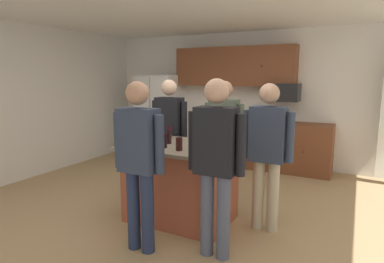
{
  "coord_description": "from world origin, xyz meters",
  "views": [
    {
      "loc": [
        1.84,
        -3.57,
        1.75
      ],
      "look_at": [
        -0.02,
        0.05,
        1.05
      ],
      "focal_mm": 30.53,
      "sensor_mm": 36.0,
      "label": 1
    }
  ],
  "objects_px": {
    "person_guest_left": "(267,148)",
    "mug_ceramic_white": "(212,145)",
    "person_host_foreground": "(139,156)",
    "mug_blue_stoneware": "(148,140)",
    "refrigerator": "(160,116)",
    "microwave_over_range": "(283,92)",
    "glass_stout_tall": "(160,140)",
    "glass_pilsner": "(179,144)",
    "glass_short_whisky": "(169,137)",
    "kitchen_island": "(181,182)",
    "person_elder_center": "(170,129)",
    "person_guest_right": "(216,157)",
    "tumbler_amber": "(169,132)",
    "person_guest_by_door": "(224,133)",
    "glass_dark_ale": "(164,141)"
  },
  "relations": [
    {
      "from": "glass_pilsner",
      "to": "glass_short_whisky",
      "type": "bearing_deg",
      "value": 137.43
    },
    {
      "from": "mug_blue_stoneware",
      "to": "person_guest_by_door",
      "type": "bearing_deg",
      "value": 58.19
    },
    {
      "from": "mug_ceramic_white",
      "to": "mug_blue_stoneware",
      "type": "bearing_deg",
      "value": -171.34
    },
    {
      "from": "person_guest_left",
      "to": "glass_pilsner",
      "type": "xyz_separation_m",
      "value": [
        -0.86,
        -0.46,
        0.04
      ]
    },
    {
      "from": "person_elder_center",
      "to": "person_guest_right",
      "type": "bearing_deg",
      "value": 5.41
    },
    {
      "from": "person_host_foreground",
      "to": "glass_stout_tall",
      "type": "height_order",
      "value": "person_host_foreground"
    },
    {
      "from": "person_guest_by_door",
      "to": "person_host_foreground",
      "type": "bearing_deg",
      "value": 8.0
    },
    {
      "from": "glass_dark_ale",
      "to": "tumbler_amber",
      "type": "bearing_deg",
      "value": 115.28
    },
    {
      "from": "refrigerator",
      "to": "person_guest_right",
      "type": "distance_m",
      "value": 4.2
    },
    {
      "from": "person_host_foreground",
      "to": "mug_blue_stoneware",
      "type": "distance_m",
      "value": 0.75
    },
    {
      "from": "glass_pilsner",
      "to": "glass_short_whisky",
      "type": "xyz_separation_m",
      "value": [
        -0.29,
        0.27,
        0.01
      ]
    },
    {
      "from": "person_elder_center",
      "to": "glass_short_whisky",
      "type": "xyz_separation_m",
      "value": [
        0.4,
        -0.68,
        0.03
      ]
    },
    {
      "from": "mug_blue_stoneware",
      "to": "mug_ceramic_white",
      "type": "xyz_separation_m",
      "value": [
        0.79,
        0.12,
        -0.0
      ]
    },
    {
      "from": "glass_stout_tall",
      "to": "glass_pilsner",
      "type": "bearing_deg",
      "value": -24.01
    },
    {
      "from": "person_elder_center",
      "to": "person_guest_right",
      "type": "distance_m",
      "value": 1.8
    },
    {
      "from": "refrigerator",
      "to": "tumbler_amber",
      "type": "relative_size",
      "value": 11.21
    },
    {
      "from": "glass_short_whisky",
      "to": "person_elder_center",
      "type": "bearing_deg",
      "value": 120.58
    },
    {
      "from": "glass_pilsner",
      "to": "glass_short_whisky",
      "type": "height_order",
      "value": "glass_short_whisky"
    },
    {
      "from": "person_guest_by_door",
      "to": "glass_pilsner",
      "type": "xyz_separation_m",
      "value": [
        -0.1,
        -1.06,
        0.03
      ]
    },
    {
      "from": "person_elder_center",
      "to": "mug_ceramic_white",
      "type": "xyz_separation_m",
      "value": [
        0.99,
        -0.72,
        0.0
      ]
    },
    {
      "from": "mug_blue_stoneware",
      "to": "glass_pilsner",
      "type": "bearing_deg",
      "value": -12.52
    },
    {
      "from": "person_guest_right",
      "to": "mug_blue_stoneware",
      "type": "bearing_deg",
      "value": 17.66
    },
    {
      "from": "person_guest_left",
      "to": "mug_ceramic_white",
      "type": "bearing_deg",
      "value": 11.14
    },
    {
      "from": "person_host_foreground",
      "to": "refrigerator",
      "type": "bearing_deg",
      "value": 30.08
    },
    {
      "from": "refrigerator",
      "to": "person_host_foreground",
      "type": "relative_size",
      "value": 1.04
    },
    {
      "from": "mug_ceramic_white",
      "to": "person_guest_by_door",
      "type": "bearing_deg",
      "value": 103.13
    },
    {
      "from": "person_elder_center",
      "to": "mug_blue_stoneware",
      "type": "relative_size",
      "value": 13.27
    },
    {
      "from": "person_guest_left",
      "to": "mug_ceramic_white",
      "type": "distance_m",
      "value": 0.61
    },
    {
      "from": "microwave_over_range",
      "to": "person_guest_by_door",
      "type": "height_order",
      "value": "person_guest_by_door"
    },
    {
      "from": "person_guest_by_door",
      "to": "person_guest_right",
      "type": "xyz_separation_m",
      "value": [
        0.47,
        -1.39,
        0.03
      ]
    },
    {
      "from": "glass_dark_ale",
      "to": "person_host_foreground",
      "type": "bearing_deg",
      "value": -81.5
    },
    {
      "from": "person_guest_left",
      "to": "glass_stout_tall",
      "type": "distance_m",
      "value": 1.24
    },
    {
      "from": "microwave_over_range",
      "to": "glass_dark_ale",
      "type": "xyz_separation_m",
      "value": [
        -0.71,
        -2.97,
        -0.43
      ]
    },
    {
      "from": "person_guest_by_door",
      "to": "glass_pilsner",
      "type": "relative_size",
      "value": 11.68
    },
    {
      "from": "glass_pilsner",
      "to": "kitchen_island",
      "type": "bearing_deg",
      "value": 116.23
    },
    {
      "from": "person_host_foreground",
      "to": "glass_dark_ale",
      "type": "relative_size",
      "value": 10.08
    },
    {
      "from": "person_elder_center",
      "to": "kitchen_island",
      "type": "bearing_deg",
      "value": -0.0
    },
    {
      "from": "microwave_over_range",
      "to": "kitchen_island",
      "type": "height_order",
      "value": "microwave_over_range"
    },
    {
      "from": "glass_dark_ale",
      "to": "glass_stout_tall",
      "type": "relative_size",
      "value": 1.29
    },
    {
      "from": "mug_ceramic_white",
      "to": "glass_stout_tall",
      "type": "height_order",
      "value": "glass_stout_tall"
    },
    {
      "from": "glass_dark_ale",
      "to": "kitchen_island",
      "type": "bearing_deg",
      "value": 67.36
    },
    {
      "from": "kitchen_island",
      "to": "glass_short_whisky",
      "type": "xyz_separation_m",
      "value": [
        -0.16,
        0.01,
        0.54
      ]
    },
    {
      "from": "mug_blue_stoneware",
      "to": "tumbler_amber",
      "type": "relative_size",
      "value": 0.81
    },
    {
      "from": "person_guest_left",
      "to": "glass_pilsner",
      "type": "relative_size",
      "value": 11.6
    },
    {
      "from": "refrigerator",
      "to": "microwave_over_range",
      "type": "distance_m",
      "value": 2.66
    },
    {
      "from": "refrigerator",
      "to": "kitchen_island",
      "type": "bearing_deg",
      "value": -52.96
    },
    {
      "from": "mug_ceramic_white",
      "to": "person_elder_center",
      "type": "bearing_deg",
      "value": 144.07
    },
    {
      "from": "glass_dark_ale",
      "to": "glass_pilsner",
      "type": "xyz_separation_m",
      "value": [
        0.22,
        -0.04,
        -0.01
      ]
    },
    {
      "from": "person_elder_center",
      "to": "refrigerator",
      "type": "bearing_deg",
      "value": 176.59
    },
    {
      "from": "person_guest_by_door",
      "to": "person_guest_right",
      "type": "relative_size",
      "value": 0.97
    }
  ]
}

